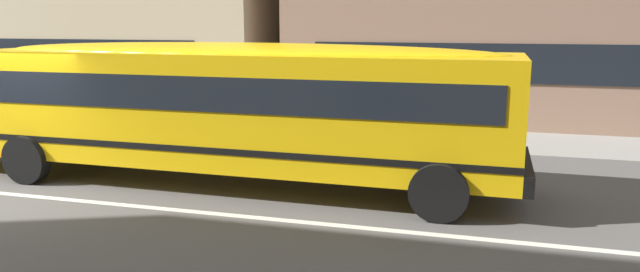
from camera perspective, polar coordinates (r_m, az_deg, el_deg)
name	(u,v)px	position (r m, az deg, el deg)	size (l,w,h in m)	color
ground_plane	(3,193)	(12.24, -28.34, -4.91)	(400.00, 400.00, 0.00)	#54514F
sidewalk_far	(194,125)	(18.10, -12.08, 1.03)	(120.00, 3.00, 0.01)	gray
lane_centreline	(3,193)	(12.24, -28.34, -4.90)	(110.00, 0.16, 0.01)	silver
school_bus	(226,101)	(11.36, -9.12, 3.40)	(12.07, 2.93, 2.69)	yellow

